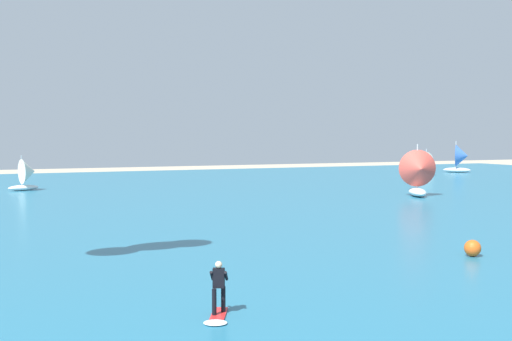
{
  "coord_description": "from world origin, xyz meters",
  "views": [
    {
      "loc": [
        -9.55,
        0.01,
        5.63
      ],
      "look_at": [
        -0.9,
        20.03,
        4.4
      ],
      "focal_mm": 44.35,
      "sensor_mm": 36.0,
      "label": 1
    }
  ],
  "objects": [
    {
      "name": "kitesurfer",
      "position": [
        -3.1,
        17.86,
        0.7
      ],
      "size": [
        1.37,
        2.0,
        1.67
      ],
      "color": "red",
      "rests_on": "ocean"
    },
    {
      "name": "sailboat_anchored_offshore",
      "position": [
        55.03,
        73.37,
        2.23
      ],
      "size": [
        4.09,
        4.1,
        4.64
      ],
      "color": "silver",
      "rests_on": "ocean"
    },
    {
      "name": "sailboat_heeled_over",
      "position": [
        45.17,
        69.55,
        1.79
      ],
      "size": [
        2.7,
        3.17,
        3.68
      ],
      "color": "white",
      "rests_on": "ocean"
    },
    {
      "name": "ocean",
      "position": [
        0.0,
        51.45,
        0.05
      ],
      "size": [
        160.0,
        90.0,
        0.1
      ],
      "primitive_type": "cube",
      "color": "#236B89",
      "rests_on": "ground"
    },
    {
      "name": "sailboat_trailing",
      "position": [
        26.16,
        45.95,
        2.26
      ],
      "size": [
        3.76,
        4.21,
        4.72
      ],
      "color": "white",
      "rests_on": "ocean"
    },
    {
      "name": "sailboat_far_left",
      "position": [
        -5.59,
        66.92,
        1.72
      ],
      "size": [
        3.13,
        2.74,
        3.53
      ],
      "color": "white",
      "rests_on": "ocean"
    },
    {
      "name": "marker_buoy",
      "position": [
        10.81,
        22.27,
        0.48
      ],
      "size": [
        0.76,
        0.76,
        0.76
      ],
      "primitive_type": "sphere",
      "color": "#E55919",
      "rests_on": "ocean"
    }
  ]
}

